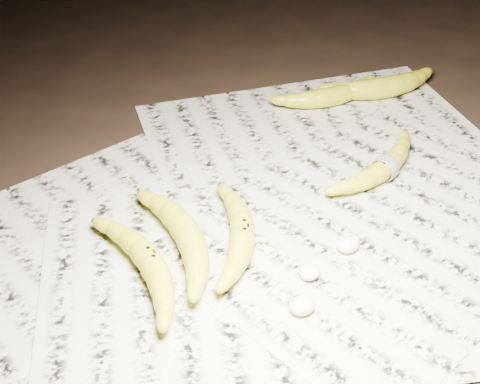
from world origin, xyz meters
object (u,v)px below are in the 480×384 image
banana_center (243,232)px  banana_upper_a (332,94)px  banana_left_b (188,234)px  banana_taped (385,166)px  banana_left_a (150,260)px  banana_upper_b (384,86)px

banana_center → banana_upper_a: bearing=-23.5°
banana_center → banana_left_b: bearing=94.5°
banana_center → banana_taped: size_ratio=0.96×
banana_upper_a → banana_left_a: bearing=-146.0°
banana_left_b → banana_center: 0.07m
banana_left_a → banana_center: 0.13m
banana_taped → banana_upper_a: bearing=56.1°
banana_left_a → banana_upper_a: (0.47, 0.22, 0.00)m
banana_left_a → banana_center: bearing=-94.2°
banana_taped → banana_upper_a: size_ratio=1.06×
banana_center → banana_upper_b: 0.48m
banana_taped → banana_left_b: bearing=161.1°
banana_left_a → banana_taped: bearing=-87.3°
banana_taped → banana_upper_a: 0.23m
banana_left_b → banana_taped: banana_left_b is taller
banana_left_a → banana_taped: (0.40, -0.00, -0.00)m
banana_left_b → banana_taped: size_ratio=1.02×
banana_left_b → banana_upper_a: 0.45m
banana_upper_b → banana_taped: bearing=-117.3°
banana_center → banana_upper_b: banana_upper_b is taller
banana_upper_a → banana_left_b: bearing=-144.6°
banana_taped → banana_left_a: bearing=164.2°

